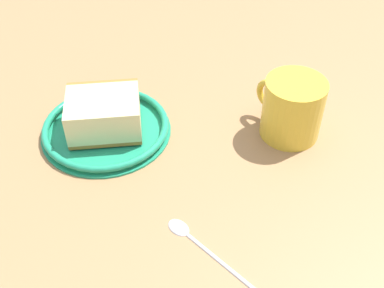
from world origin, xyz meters
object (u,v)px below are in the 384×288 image
(small_plate, at_px, (106,128))
(cake_slice, at_px, (104,113))
(teaspoon, at_px, (193,238))
(tea_mug, at_px, (292,108))

(small_plate, relative_size, cake_slice, 1.61)
(small_plate, bearing_deg, cake_slice, 78.68)
(teaspoon, bearing_deg, tea_mug, 36.25)
(cake_slice, distance_m, teaspoon, 0.23)
(small_plate, bearing_deg, tea_mug, -17.66)
(cake_slice, bearing_deg, teaspoon, -74.61)
(small_plate, xyz_separation_m, tea_mug, (0.25, -0.08, 0.04))
(tea_mug, bearing_deg, small_plate, 162.34)
(small_plate, height_order, teaspoon, small_plate)
(small_plate, height_order, tea_mug, tea_mug)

